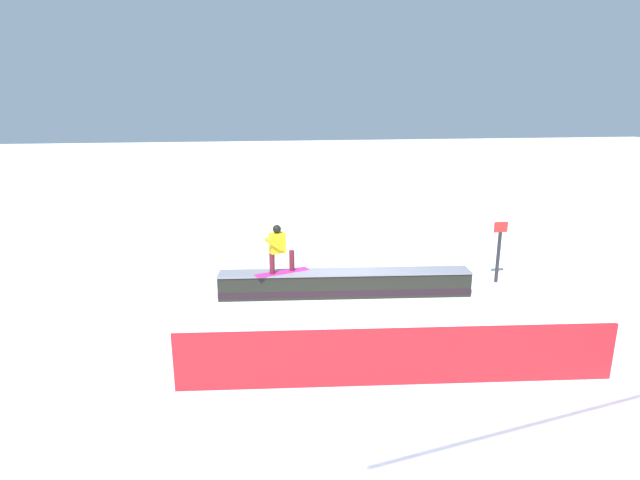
# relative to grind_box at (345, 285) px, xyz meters

# --- Properties ---
(ground_plane) EXTENTS (120.00, 120.00, 0.00)m
(ground_plane) POSITION_rel_grind_box_xyz_m (0.00, 0.00, -0.31)
(ground_plane) COLOR white
(grind_box) EXTENTS (6.80, 1.40, 0.69)m
(grind_box) POSITION_rel_grind_box_xyz_m (0.00, 0.00, 0.00)
(grind_box) COLOR black
(grind_box) RESTS_ON ground_plane
(snowboarder) EXTENTS (1.50, 0.74, 1.32)m
(snowboarder) POSITION_rel_grind_box_xyz_m (1.77, -0.16, 1.08)
(snowboarder) COLOR #C62293
(snowboarder) RESTS_ON grind_box
(safety_fence) EXTENTS (8.09, 0.96, 1.13)m
(safety_fence) POSITION_rel_grind_box_xyz_m (0.00, 4.58, 0.25)
(safety_fence) COLOR red
(safety_fence) RESTS_ON ground_plane
(trail_marker) EXTENTS (0.40, 0.10, 1.80)m
(trail_marker) POSITION_rel_grind_box_xyz_m (-4.59, -0.34, 0.66)
(trail_marker) COLOR #262628
(trail_marker) RESTS_ON ground_plane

